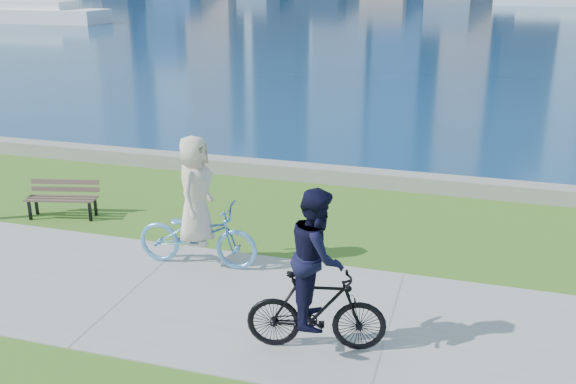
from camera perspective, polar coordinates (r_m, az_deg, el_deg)
name	(u,v)px	position (r m, az deg, el deg)	size (l,w,h in m)	color
ground	(134,289)	(10.49, -13.52, -8.42)	(320.00, 320.00, 0.00)	#38651A
concrete_path	(134,289)	(10.49, -13.53, -8.37)	(80.00, 3.50, 0.02)	gray
seawall	(262,168)	(15.67, -2.36, 2.11)	(90.00, 0.50, 0.35)	gray
bay_water	(444,13)	(80.24, 13.66, 15.23)	(320.00, 131.00, 0.01)	navy
ferry_near	(32,13)	(67.97, -21.83, 14.52)	(14.84, 4.24, 2.01)	white
park_bench	(63,195)	(13.73, -19.37, -0.29)	(1.48, 0.80, 0.73)	black
cyclist_woman	(197,219)	(10.75, -8.13, -2.35)	(0.86, 2.13, 2.25)	#5EA8E6
cyclist_man	(317,284)	(8.29, 2.58, -8.20)	(0.88, 1.89, 2.23)	black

